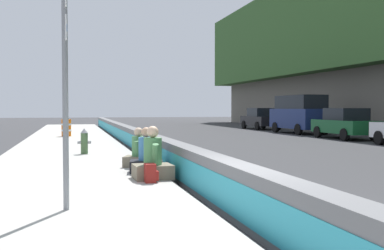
{
  "coord_description": "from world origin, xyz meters",
  "views": [
    {
      "loc": [
        -6.86,
        2.52,
        1.73
      ],
      "look_at": [
        7.0,
        -0.97,
        1.21
      ],
      "focal_mm": 44.57,
      "sensor_mm": 36.0,
      "label": 1
    }
  ],
  "objects_px": {
    "seated_person_middle": "(146,158)",
    "seated_person_rear": "(139,154)",
    "parked_car_far": "(261,119)",
    "parked_car_fourth": "(345,123)",
    "parked_car_midline": "(300,113)",
    "backpack": "(151,173)",
    "fire_hydrant": "(84,141)",
    "route_sign_post": "(65,76)",
    "seated_person_foreground": "(153,162)",
    "construction_barrel": "(66,128)"
  },
  "relations": [
    {
      "from": "seated_person_rear",
      "to": "backpack",
      "type": "bearing_deg",
      "value": 177.52
    },
    {
      "from": "fire_hydrant",
      "to": "seated_person_middle",
      "type": "height_order",
      "value": "seated_person_middle"
    },
    {
      "from": "construction_barrel",
      "to": "parked_car_midline",
      "type": "relative_size",
      "value": 0.18
    },
    {
      "from": "parked_car_midline",
      "to": "parked_car_far",
      "type": "xyz_separation_m",
      "value": [
        6.57,
        0.07,
        -0.49
      ]
    },
    {
      "from": "backpack",
      "to": "parked_car_far",
      "type": "height_order",
      "value": "parked_car_far"
    },
    {
      "from": "seated_person_middle",
      "to": "parked_car_far",
      "type": "relative_size",
      "value": 0.25
    },
    {
      "from": "route_sign_post",
      "to": "parked_car_fourth",
      "type": "bearing_deg",
      "value": -42.92
    },
    {
      "from": "construction_barrel",
      "to": "parked_car_midline",
      "type": "distance_m",
      "value": 15.22
    },
    {
      "from": "seated_person_middle",
      "to": "parked_car_fourth",
      "type": "xyz_separation_m",
      "value": [
        11.87,
        -12.87,
        0.38
      ]
    },
    {
      "from": "seated_person_middle",
      "to": "parked_car_fourth",
      "type": "bearing_deg",
      "value": -47.33
    },
    {
      "from": "fire_hydrant",
      "to": "seated_person_rear",
      "type": "bearing_deg",
      "value": -161.46
    },
    {
      "from": "construction_barrel",
      "to": "parked_car_midline",
      "type": "height_order",
      "value": "parked_car_midline"
    },
    {
      "from": "seated_person_foreground",
      "to": "construction_barrel",
      "type": "height_order",
      "value": "seated_person_foreground"
    },
    {
      "from": "fire_hydrant",
      "to": "seated_person_middle",
      "type": "bearing_deg",
      "value": -165.29
    },
    {
      "from": "seated_person_foreground",
      "to": "parked_car_far",
      "type": "distance_m",
      "value": 28.37
    },
    {
      "from": "seated_person_middle",
      "to": "parked_car_midline",
      "type": "relative_size",
      "value": 0.22
    },
    {
      "from": "parked_car_far",
      "to": "parked_car_fourth",
      "type": "bearing_deg",
      "value": 179.67
    },
    {
      "from": "backpack",
      "to": "construction_barrel",
      "type": "bearing_deg",
      "value": 6.36
    },
    {
      "from": "seated_person_foreground",
      "to": "fire_hydrant",
      "type": "bearing_deg",
      "value": 12.11
    },
    {
      "from": "seated_person_middle",
      "to": "route_sign_post",
      "type": "bearing_deg",
      "value": 154.99
    },
    {
      "from": "fire_hydrant",
      "to": "backpack",
      "type": "relative_size",
      "value": 2.2
    },
    {
      "from": "route_sign_post",
      "to": "seated_person_foreground",
      "type": "height_order",
      "value": "route_sign_post"
    },
    {
      "from": "fire_hydrant",
      "to": "parked_car_midline",
      "type": "xyz_separation_m",
      "value": [
        12.41,
        -14.38,
        0.77
      ]
    },
    {
      "from": "backpack",
      "to": "parked_car_midline",
      "type": "height_order",
      "value": "parked_car_midline"
    },
    {
      "from": "route_sign_post",
      "to": "fire_hydrant",
      "type": "height_order",
      "value": "route_sign_post"
    },
    {
      "from": "backpack",
      "to": "parked_car_fourth",
      "type": "xyz_separation_m",
      "value": [
        13.44,
        -13.02,
        0.53
      ]
    },
    {
      "from": "route_sign_post",
      "to": "seated_person_middle",
      "type": "xyz_separation_m",
      "value": [
        3.96,
        -1.85,
        -1.72
      ]
    },
    {
      "from": "seated_person_middle",
      "to": "parked_car_fourth",
      "type": "distance_m",
      "value": 17.51
    },
    {
      "from": "seated_person_rear",
      "to": "construction_barrel",
      "type": "xyz_separation_m",
      "value": [
        14.6,
        2.06,
        0.15
      ]
    },
    {
      "from": "construction_barrel",
      "to": "parked_car_far",
      "type": "relative_size",
      "value": 0.21
    },
    {
      "from": "seated_person_middle",
      "to": "backpack",
      "type": "distance_m",
      "value": 1.59
    },
    {
      "from": "backpack",
      "to": "parked_car_fourth",
      "type": "relative_size",
      "value": 0.09
    },
    {
      "from": "backpack",
      "to": "construction_barrel",
      "type": "height_order",
      "value": "construction_barrel"
    },
    {
      "from": "seated_person_foreground",
      "to": "seated_person_middle",
      "type": "bearing_deg",
      "value": -0.96
    },
    {
      "from": "seated_person_rear",
      "to": "seated_person_middle",
      "type": "bearing_deg",
      "value": -178.75
    },
    {
      "from": "seated_person_middle",
      "to": "parked_car_far",
      "type": "height_order",
      "value": "parked_car_far"
    },
    {
      "from": "route_sign_post",
      "to": "parked_car_far",
      "type": "distance_m",
      "value": 31.81
    },
    {
      "from": "route_sign_post",
      "to": "backpack",
      "type": "xyz_separation_m",
      "value": [
        2.39,
        -1.7,
        -1.88
      ]
    },
    {
      "from": "route_sign_post",
      "to": "fire_hydrant",
      "type": "xyz_separation_m",
      "value": [
        9.15,
        -0.49,
        -1.62
      ]
    },
    {
      "from": "seated_person_middle",
      "to": "parked_car_midline",
      "type": "xyz_separation_m",
      "value": [
        17.59,
        -13.01,
        0.87
      ]
    },
    {
      "from": "route_sign_post",
      "to": "backpack",
      "type": "height_order",
      "value": "route_sign_post"
    },
    {
      "from": "seated_person_middle",
      "to": "seated_person_foreground",
      "type": "bearing_deg",
      "value": 179.04
    },
    {
      "from": "backpack",
      "to": "parked_car_fourth",
      "type": "bearing_deg",
      "value": -44.09
    },
    {
      "from": "parked_car_midline",
      "to": "route_sign_post",
      "type": "bearing_deg",
      "value": 145.41
    },
    {
      "from": "parked_car_far",
      "to": "seated_person_foreground",
      "type": "bearing_deg",
      "value": 152.82
    },
    {
      "from": "seated_person_rear",
      "to": "backpack",
      "type": "distance_m",
      "value": 2.79
    },
    {
      "from": "seated_person_middle",
      "to": "parked_car_midline",
      "type": "distance_m",
      "value": 21.9
    },
    {
      "from": "fire_hydrant",
      "to": "backpack",
      "type": "height_order",
      "value": "fire_hydrant"
    },
    {
      "from": "backpack",
      "to": "route_sign_post",
      "type": "bearing_deg",
      "value": 144.55
    },
    {
      "from": "seated_person_middle",
      "to": "seated_person_rear",
      "type": "xyz_separation_m",
      "value": [
        1.21,
        0.03,
        -0.02
      ]
    }
  ]
}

